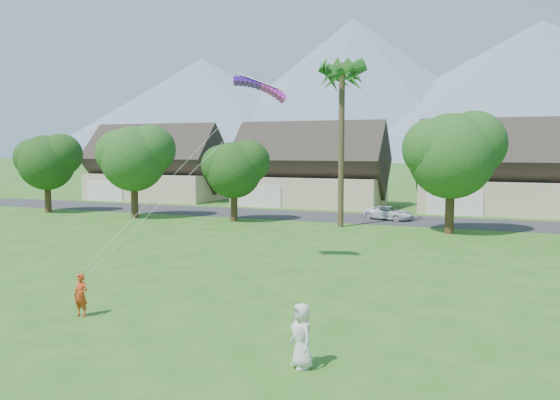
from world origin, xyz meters
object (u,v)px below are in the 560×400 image
at_px(parked_car, 388,213).
at_px(parafoil_kite, 261,85).
at_px(kite_flyer, 81,295).
at_px(watcher, 302,336).

xyz_separation_m(parked_car, parafoil_kite, (-2.98, -20.71, 8.53)).
distance_m(kite_flyer, watcher, 8.99).
height_order(kite_flyer, parked_car, kite_flyer).
bearing_deg(watcher, kite_flyer, -145.80).
distance_m(parked_car, parafoil_kite, 22.60).
relative_size(kite_flyer, watcher, 0.86).
xyz_separation_m(kite_flyer, parafoil_kite, (2.94, 9.80, 8.32)).
xyz_separation_m(watcher, parked_car, (-2.93, 32.07, -0.34)).
xyz_separation_m(watcher, parafoil_kite, (-5.91, 11.36, 8.19)).
height_order(parked_car, parafoil_kite, parafoil_kite).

